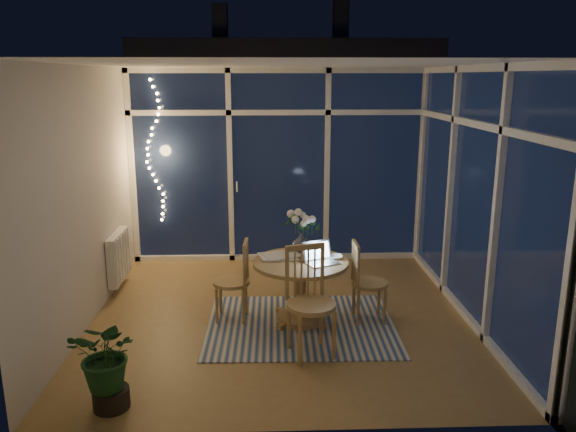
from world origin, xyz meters
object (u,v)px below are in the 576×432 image
(chair_front, at_px, (311,303))
(chair_right, at_px, (370,281))
(dining_table, at_px, (300,292))
(potted_plant, at_px, (108,363))
(laptop, at_px, (322,253))
(chair_left, at_px, (231,280))
(flower_vase, at_px, (301,243))

(chair_front, bearing_deg, chair_right, 32.43)
(dining_table, bearing_deg, potted_plant, -135.67)
(chair_right, bearing_deg, laptop, 99.53)
(chair_left, bearing_deg, potted_plant, -24.07)
(dining_table, bearing_deg, flower_vase, 85.19)
(dining_table, bearing_deg, chair_right, 0.57)
(chair_left, relative_size, laptop, 2.78)
(chair_left, height_order, potted_plant, chair_left)
(laptop, bearing_deg, flower_vase, 91.54)
(chair_left, bearing_deg, dining_table, 86.47)
(laptop, bearing_deg, chair_left, 145.18)
(laptop, bearing_deg, chair_front, -128.18)
(chair_left, height_order, chair_right, chair_left)
(dining_table, xyz_separation_m, laptop, (0.21, -0.09, 0.45))
(chair_left, distance_m, chair_front, 1.12)
(dining_table, height_order, laptop, laptop)
(potted_plant, bearing_deg, laptop, 39.00)
(chair_front, xyz_separation_m, laptop, (0.16, 0.63, 0.27))
(chair_right, height_order, flower_vase, flower_vase)
(potted_plant, bearing_deg, chair_right, 33.86)
(laptop, bearing_deg, potted_plant, -165.13)
(chair_left, bearing_deg, chair_right, 90.24)
(chair_front, relative_size, laptop, 3.28)
(chair_left, relative_size, chair_right, 1.01)
(laptop, height_order, flower_vase, laptop)
(dining_table, relative_size, chair_front, 0.95)
(chair_right, height_order, chair_front, chair_front)
(potted_plant, bearing_deg, dining_table, 44.33)
(dining_table, distance_m, chair_left, 0.73)
(flower_vase, bearing_deg, chair_front, -88.39)
(chair_left, bearing_deg, laptop, 82.76)
(flower_vase, bearing_deg, dining_table, -94.81)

